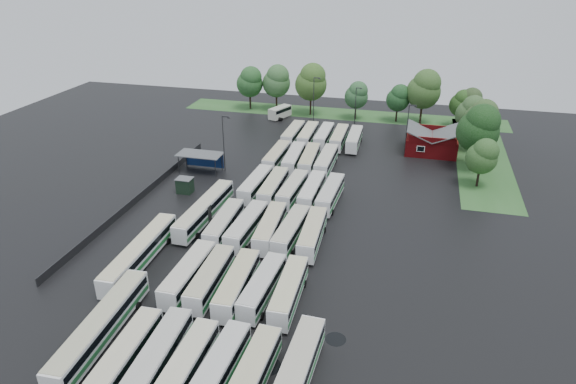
# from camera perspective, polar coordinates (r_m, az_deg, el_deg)

# --- Properties ---
(ground) EXTENTS (160.00, 160.00, 0.00)m
(ground) POSITION_cam_1_polar(r_m,az_deg,el_deg) (73.06, -3.90, -5.51)
(ground) COLOR black
(ground) RESTS_ON ground
(brick_building) EXTENTS (10.07, 8.60, 5.39)m
(brick_building) POSITION_cam_1_polar(r_m,az_deg,el_deg) (108.16, 15.63, 5.20)
(brick_building) COLOR maroon
(brick_building) RESTS_ON ground
(wash_shed) EXTENTS (8.20, 4.20, 3.58)m
(wash_shed) POSITION_cam_1_polar(r_m,az_deg,el_deg) (96.04, -9.65, 3.97)
(wash_shed) COLOR #2D2D30
(wash_shed) RESTS_ON ground
(utility_hut) EXTENTS (2.70, 2.20, 2.62)m
(utility_hut) POSITION_cam_1_polar(r_m,az_deg,el_deg) (88.44, -11.39, 0.74)
(utility_hut) COLOR black
(utility_hut) RESTS_ON ground
(grass_strip_north) EXTENTS (80.00, 10.00, 0.01)m
(grass_strip_north) POSITION_cam_1_polar(r_m,az_deg,el_deg) (130.95, 5.88, 8.61)
(grass_strip_north) COLOR #2E5E28
(grass_strip_north) RESTS_ON ground
(grass_strip_east) EXTENTS (10.00, 50.00, 0.01)m
(grass_strip_east) POSITION_cam_1_polar(r_m,az_deg,el_deg) (109.59, 20.73, 3.70)
(grass_strip_east) COLOR #2E5E28
(grass_strip_east) RESTS_ON ground
(west_fence) EXTENTS (0.10, 50.00, 1.20)m
(west_fence) POSITION_cam_1_polar(r_m,az_deg,el_deg) (87.81, -16.15, -0.50)
(west_fence) COLOR #2D2D30
(west_fence) RESTS_ON ground
(bus_r0c0) EXTENTS (2.78, 11.37, 3.14)m
(bus_r0c0) POSITION_cam_1_polar(r_m,az_deg,el_deg) (54.68, -17.47, -16.81)
(bus_r0c0) COLOR white
(bus_r0c0) RESTS_ON ground
(bus_r0c1) EXTENTS (2.97, 11.72, 3.24)m
(bus_r0c1) POSITION_cam_1_polar(r_m,az_deg,el_deg) (53.59, -14.17, -17.27)
(bus_r0c1) COLOR white
(bus_r0c1) RESTS_ON ground
(bus_r0c2) EXTENTS (2.42, 11.24, 3.13)m
(bus_r0c2) POSITION_cam_1_polar(r_m,az_deg,el_deg) (52.03, -11.30, -18.57)
(bus_r0c2) COLOR white
(bus_r0c2) RESTS_ON ground
(bus_r0c3) EXTENTS (2.85, 11.35, 3.13)m
(bus_r0c3) POSITION_cam_1_polar(r_m,az_deg,el_deg) (51.30, -7.78, -19.01)
(bus_r0c3) COLOR white
(bus_r0c3) RESTS_ON ground
(bus_r0c4) EXTENTS (2.76, 11.50, 3.18)m
(bus_r0c4) POSITION_cam_1_polar(r_m,az_deg,el_deg) (50.39, -4.07, -19.76)
(bus_r0c4) COLOR white
(bus_r0c4) RESTS_ON ground
(bus_r1c0) EXTENTS (2.59, 11.74, 3.26)m
(bus_r1c0) POSITION_cam_1_polar(r_m,az_deg,el_deg) (64.13, -11.01, -8.92)
(bus_r1c0) COLOR white
(bus_r1c0) RESTS_ON ground
(bus_r1c1) EXTENTS (2.73, 11.45, 3.17)m
(bus_r1c1) POSITION_cam_1_polar(r_m,az_deg,el_deg) (62.98, -8.63, -9.47)
(bus_r1c1) COLOR white
(bus_r1c1) RESTS_ON ground
(bus_r1c2) EXTENTS (2.93, 11.75, 3.25)m
(bus_r1c2) POSITION_cam_1_polar(r_m,az_deg,el_deg) (61.54, -5.68, -10.16)
(bus_r1c2) COLOR white
(bus_r1c2) RESTS_ON ground
(bus_r1c3) EXTENTS (2.90, 11.26, 3.11)m
(bus_r1c3) POSITION_cam_1_polar(r_m,az_deg,el_deg) (61.08, -2.86, -10.45)
(bus_r1c3) COLOR white
(bus_r1c3) RESTS_ON ground
(bus_r1c4) EXTENTS (2.73, 11.41, 3.16)m
(bus_r1c4) POSITION_cam_1_polar(r_m,az_deg,el_deg) (60.24, 0.09, -10.96)
(bus_r1c4) COLOR white
(bus_r1c4) RESTS_ON ground
(bus_r2c0) EXTENTS (2.73, 11.49, 3.18)m
(bus_r2c0) POSITION_cam_1_polar(r_m,az_deg,el_deg) (74.34, -7.09, -3.53)
(bus_r2c0) COLOR white
(bus_r2c0) RESTS_ON ground
(bus_r2c1) EXTENTS (2.99, 11.75, 3.24)m
(bus_r2c1) POSITION_cam_1_polar(r_m,az_deg,el_deg) (73.32, -4.62, -3.81)
(bus_r2c1) COLOR white
(bus_r2c1) RESTS_ON ground
(bus_r2c2) EXTENTS (3.03, 11.65, 3.21)m
(bus_r2c2) POSITION_cam_1_polar(r_m,az_deg,el_deg) (72.74, -2.01, -4.01)
(bus_r2c2) COLOR white
(bus_r2c2) RESTS_ON ground
(bus_r2c3) EXTENTS (2.99, 11.53, 3.18)m
(bus_r2c3) POSITION_cam_1_polar(r_m,az_deg,el_deg) (72.04, 0.32, -4.32)
(bus_r2c3) COLOR white
(bus_r2c3) RESTS_ON ground
(bus_r2c4) EXTENTS (2.89, 11.61, 3.21)m
(bus_r2c4) POSITION_cam_1_polar(r_m,az_deg,el_deg) (71.38, 2.72, -4.64)
(bus_r2c4) COLOR white
(bus_r2c4) RESTS_ON ground
(bus_r3c0) EXTENTS (2.79, 11.50, 3.18)m
(bus_r3c0) POSITION_cam_1_polar(r_m,az_deg,el_deg) (86.15, -3.61, 0.85)
(bus_r3c0) COLOR white
(bus_r3c0) RESTS_ON ground
(bus_r3c1) EXTENTS (2.60, 11.60, 3.22)m
(bus_r3c1) POSITION_cam_1_polar(r_m,az_deg,el_deg) (84.92, -1.64, 0.52)
(bus_r3c1) COLOR white
(bus_r3c1) RESTS_ON ground
(bus_r3c2) EXTENTS (2.90, 11.34, 3.13)m
(bus_r3c2) POSITION_cam_1_polar(r_m,az_deg,el_deg) (84.21, 0.51, 0.28)
(bus_r3c2) COLOR white
(bus_r3c2) RESTS_ON ground
(bus_r3c3) EXTENTS (2.48, 11.31, 3.14)m
(bus_r3c3) POSITION_cam_1_polar(r_m,az_deg,el_deg) (83.75, 2.67, 0.11)
(bus_r3c3) COLOR white
(bus_r3c3) RESTS_ON ground
(bus_r3c4) EXTENTS (2.84, 11.53, 3.19)m
(bus_r3c4) POSITION_cam_1_polar(r_m,az_deg,el_deg) (82.88, 4.71, -0.22)
(bus_r3c4) COLOR white
(bus_r3c4) RESTS_ON ground
(bus_r4c0) EXTENTS (2.60, 11.51, 3.19)m
(bus_r4c0) POSITION_cam_1_polar(r_m,az_deg,el_deg) (97.75, -1.25, 3.95)
(bus_r4c0) COLOR white
(bus_r4c0) RESTS_ON ground
(bus_r4c1) EXTENTS (2.95, 11.59, 3.20)m
(bus_r4c1) POSITION_cam_1_polar(r_m,az_deg,el_deg) (96.89, 0.65, 3.76)
(bus_r4c1) COLOR white
(bus_r4c1) RESTS_ON ground
(bus_r4c2) EXTENTS (3.02, 11.64, 3.21)m
(bus_r4c2) POSITION_cam_1_polar(r_m,az_deg,el_deg) (96.38, 2.39, 3.62)
(bus_r4c2) COLOR white
(bus_r4c2) RESTS_ON ground
(bus_r4c3) EXTENTS (2.55, 11.76, 3.27)m
(bus_r4c3) POSITION_cam_1_polar(r_m,az_deg,el_deg) (95.73, 4.28, 3.44)
(bus_r4c3) COLOR white
(bus_r4c3) RESTS_ON ground
(bus_r5c0) EXTENTS (2.55, 11.56, 3.21)m
(bus_r5c0) POSITION_cam_1_polar(r_m,az_deg,el_deg) (110.07, 0.58, 6.45)
(bus_r5c0) COLOR white
(bus_r5c0) RESTS_ON ground
(bus_r5c1) EXTENTS (2.62, 11.54, 3.20)m
(bus_r5c1) POSITION_cam_1_polar(r_m,az_deg,el_deg) (109.44, 2.24, 6.32)
(bus_r5c1) COLOR white
(bus_r5c1) RESTS_ON ground
(bus_r5c2) EXTENTS (2.48, 11.49, 3.20)m
(bus_r5c2) POSITION_cam_1_polar(r_m,az_deg,el_deg) (109.11, 4.01, 6.21)
(bus_r5c2) COLOR white
(bus_r5c2) RESTS_ON ground
(bus_r5c3) EXTENTS (2.54, 11.35, 3.15)m
(bus_r5c3) POSITION_cam_1_polar(r_m,az_deg,el_deg) (108.43, 5.71, 6.01)
(bus_r5c3) COLOR white
(bus_r5c3) RESTS_ON ground
(bus_r5c4) EXTENTS (2.58, 11.17, 3.10)m
(bus_r5c4) POSITION_cam_1_polar(r_m,az_deg,el_deg) (108.16, 7.38, 5.86)
(bus_r5c4) COLOR white
(bus_r5c4) RESTS_ON ground
(artic_bus_west_a) EXTENTS (3.20, 17.22, 3.18)m
(artic_bus_west_a) POSITION_cam_1_polar(r_m,az_deg,el_deg) (58.74, -20.07, -13.85)
(artic_bus_west_a) COLOR white
(artic_bus_west_a) RESTS_ON ground
(artic_bus_west_b) EXTENTS (3.00, 17.05, 3.15)m
(artic_bus_west_b) POSITION_cam_1_polar(r_m,az_deg,el_deg) (78.70, -9.24, -1.95)
(artic_bus_west_b) COLOR white
(artic_bus_west_b) RESTS_ON ground
(artic_bus_west_c) EXTENTS (2.89, 17.24, 3.19)m
(artic_bus_west_c) POSITION_cam_1_polar(r_m,az_deg,el_deg) (69.75, -16.11, -6.49)
(artic_bus_west_c) COLOR white
(artic_bus_west_c) RESTS_ON ground
(minibus) EXTENTS (4.62, 6.81, 2.80)m
(minibus) POSITION_cam_1_polar(r_m,az_deg,el_deg) (126.57, -0.91, 8.88)
(minibus) COLOR silver
(minibus) RESTS_ON ground
(tree_north_0) EXTENTS (6.68, 6.68, 11.06)m
(tree_north_0) POSITION_cam_1_polar(r_m,az_deg,el_deg) (133.29, -4.23, 12.14)
(tree_north_0) COLOR black
(tree_north_0) RESTS_ON ground
(tree_north_1) EXTENTS (7.04, 7.04, 11.66)m
(tree_north_1) POSITION_cam_1_polar(r_m,az_deg,el_deg) (132.16, -1.24, 12.26)
(tree_north_1) COLOR black
(tree_north_1) RESTS_ON ground
(tree_north_2) EXTENTS (7.79, 7.79, 12.90)m
(tree_north_2) POSITION_cam_1_polar(r_m,az_deg,el_deg) (127.73, 2.63, 12.15)
(tree_north_2) COLOR black
(tree_north_2) RESTS_ON ground
(tree_north_3) EXTENTS (5.63, 5.63, 9.33)m
(tree_north_3) POSITION_cam_1_polar(r_m,az_deg,el_deg) (125.69, 7.67, 10.65)
(tree_north_3) COLOR black
(tree_north_3) RESTS_ON ground
(tree_north_4) EXTENTS (5.50, 5.50, 9.11)m
(tree_north_4) POSITION_cam_1_polar(r_m,az_deg,el_deg) (125.36, 12.20, 10.21)
(tree_north_4) COLOR black
(tree_north_4) RESTS_ON ground
(tree_north_5) EXTENTS (7.84, 7.84, 12.99)m
(tree_north_5) POSITION_cam_1_polar(r_m,az_deg,el_deg) (124.56, 14.94, 11.02)
(tree_north_5) COLOR #322317
(tree_north_5) RESTS_ON ground
(tree_north_6) EXTENTS (5.35, 5.35, 8.86)m
(tree_north_6) POSITION_cam_1_polar(r_m,az_deg,el_deg) (125.30, 18.77, 9.35)
(tree_north_6) COLOR black
(tree_north_6) RESTS_ON ground
(tree_east_0) EXTENTS (5.37, 5.37, 8.89)m
(tree_east_0) POSITION_cam_1_polar(r_m,az_deg,el_deg) (93.25, 20.84, 3.77)
(tree_east_0) COLOR black
(tree_east_0) RESTS_ON ground
(tree_east_1) EXTENTS (7.66, 7.66, 12.69)m
(tree_east_1) POSITION_cam_1_polar(r_m,az_deg,el_deg) (99.72, 20.50, 6.68)
(tree_east_1) COLOR black
(tree_east_1) RESTS_ON ground
(tree_east_2) EXTENTS (6.57, 6.57, 10.88)m
(tree_east_2) POSITION_cam_1_polar(r_m,az_deg,el_deg) (110.42, 20.71, 7.72)
(tree_east_2) COLOR black
(tree_east_2) RESTS_ON ground
(tree_east_3) EXTENTS (6.19, 6.19, 10.26)m
(tree_east_3) POSITION_cam_1_polar(r_m,az_deg,el_deg) (115.12, 19.72, 8.34)
(tree_east_3) COLOR black
(tree_east_3) RESTS_ON ground
(tree_east_4) EXTENTS (5.67, 5.67, 9.38)m
(tree_east_4) POSITION_cam_1_polar(r_m,az_deg,el_deg) (125.44, 19.52, 9.42)
(tree_east_4) COLOR black
(tree_east_4) RESTS_ON ground
(lamp_post_ne) EXTENTS (1.58, 0.31, 10.28)m
(lamp_post_ne) POSITION_cam_1_polar(r_m,az_deg,el_deg) (104.42, 13.18, 7.15)
(lamp_post_ne) COLOR #2D2D30
(lamp_post_ne) RESTS_ON ground
(lamp_post_nw) EXTENTS (1.64, 0.32, 10.63)m
(lamp_post_nw) POSITION_cam_1_polar(r_m,az_deg,el_deg) (94.32, -7.11, 5.81)
(lamp_post_nw) COLOR #2D2D30
(lamp_post_nw) RESTS_ON ground
(lamp_post_back_w) EXTENTS (1.67, 0.33, 10.87)m
(lamp_post_back_w) POSITION_cam_1_polar(r_m,az_deg,el_deg) (121.80, 2.94, 10.52)
(lamp_post_back_w) COLOR #2D2D30
(lamp_post_back_w) RESTS_ON ground
(lamp_post_back_e) EXTENTS (1.41, 0.28, 9.18)m
(lamp_post_back_e) POSITION_cam_1_polar(r_m,az_deg,el_deg) (120.31, 7.57, 9.66)
(lamp_post_back_e) COLOR #2D2D30
(lamp_post_back_e) RESTS_ON ground
(puddle_0) EXTENTS (4.96, 4.96, 0.01)m
(puddle_0) POSITION_cam_1_polar(r_m,az_deg,el_deg) (58.77, -12.14, -14.86)
(puddle_0) COLOR black
(puddle_0) RESTS_ON ground
(puddle_1) EXTENTS (2.73, 2.73, 0.01)m
(puddle_1) POSITION_cam_1_polar(r_m,az_deg,el_deg) (53.76, -2.29, -18.75)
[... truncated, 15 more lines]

